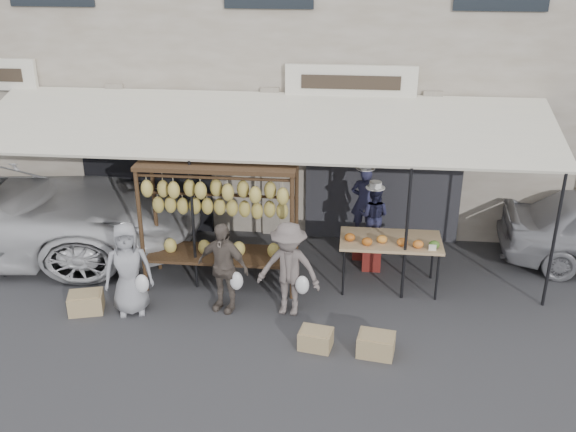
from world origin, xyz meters
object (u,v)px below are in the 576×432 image
customer_mid (223,267)px  customer_right (289,269)px  vendor_right (374,216)px  banana_rack (219,201)px  produce_table (391,242)px  crate_near_a (316,339)px  crate_near_b (376,345)px  crate_far (86,302)px  customer_left (128,269)px  vendor_left (364,201)px

customer_mid → customer_right: bearing=16.5°
customer_right → vendor_right: bearing=60.4°
banana_rack → produce_table: size_ratio=1.53×
crate_near_a → crate_near_b: (0.88, -0.07, 0.02)m
banana_rack → crate_far: bearing=-151.3°
banana_rack → crate_near_a: (1.74, -1.71, -1.43)m
produce_table → vendor_right: (-0.28, 0.69, 0.17)m
vendor_right → customer_left: vendor_right is taller
customer_left → crate_far: (-0.74, -0.08, -0.61)m
vendor_left → produce_table: bearing=111.4°
crate_near_a → customer_mid: bearing=149.0°
banana_rack → customer_left: 1.82m
customer_left → customer_right: customer_right is taller
vendor_right → crate_near_b: vendor_right is taller
customer_right → customer_mid: bearing=-172.4°
customer_left → customer_mid: (1.46, 0.24, -0.01)m
banana_rack → crate_near_b: size_ratio=4.99×
customer_left → customer_mid: 1.48m
vendor_right → customer_mid: 2.92m
vendor_left → customer_left: vendor_left is taller
customer_left → crate_near_b: bearing=-28.7°
customer_left → crate_near_a: (3.01, -0.69, -0.63)m
customer_mid → crate_near_a: (1.55, -0.93, -0.62)m
vendor_right → crate_near_a: (-0.85, -2.58, -0.89)m
produce_table → crate_far: 5.09m
produce_table → vendor_right: bearing=112.3°
vendor_left → customer_mid: size_ratio=0.87×
customer_mid → crate_near_b: bearing=-4.5°
produce_table → customer_left: size_ratio=1.10×
vendor_left → crate_far: bearing=28.0°
vendor_right → customer_right: size_ratio=0.72×
vendor_left → customer_left: 4.38m
customer_left → vendor_right: bearing=8.5°
vendor_left → customer_right: 2.44m
vendor_left → customer_mid: (-2.22, -2.09, -0.38)m
customer_left → produce_table: bearing=-1.4°
customer_right → banana_rack: bearing=156.2°
produce_table → crate_near_b: produce_table is taller
produce_table → crate_near_b: (-0.25, -1.96, -0.71)m
customer_right → crate_near_a: customer_right is taller
vendor_right → crate_near_b: 2.80m
produce_table → customer_right: 1.90m
vendor_left → crate_near_a: 3.25m
banana_rack → customer_right: banana_rack is taller
customer_left → banana_rack: bearing=21.1°
customer_left → customer_mid: bearing=-8.2°
banana_rack → vendor_right: bearing=18.6°
customer_mid → crate_far: (-2.20, -0.32, -0.60)m
crate_far → produce_table: bearing=14.7°
crate_near_b → vendor_right: bearing=90.7°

